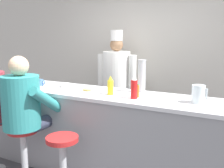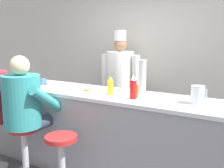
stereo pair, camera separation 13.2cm
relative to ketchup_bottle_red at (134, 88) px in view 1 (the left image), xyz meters
The scene contains 14 objects.
wall_back 1.85m from the ketchup_bottle_red, 107.23° to the left, with size 10.00×0.06×2.70m.
diner_counter 0.85m from the ketchup_bottle_red, 167.73° to the left, with size 3.10×0.70×1.04m.
ketchup_bottle_red is the anchor object (origin of this frame).
mustard_bottle_yellow 0.32m from the ketchup_bottle_red, behind, with size 0.07×0.07×0.22m.
hot_sauce_bottle_orange 0.09m from the ketchup_bottle_red, 84.35° to the left, with size 0.04×0.04×0.14m.
water_pitcher_clear 0.66m from the ketchup_bottle_red, 11.14° to the left, with size 0.15×0.13×0.18m.
breakfast_plate 0.64m from the ketchup_bottle_red, behind, with size 0.26×0.26×0.05m.
cereal_bowl 1.09m from the ketchup_bottle_red, behind, with size 0.14×0.14×0.05m.
coffee_mug_blue 1.44m from the ketchup_bottle_red, behind, with size 0.13×0.08×0.09m.
coffee_mug_tan 2.00m from the ketchup_bottle_red, behind, with size 0.13×0.08×0.08m.
cup_stack_steel 0.36m from the ketchup_bottle_red, 98.73° to the left, with size 0.10×0.10×0.39m.
diner_seated_teal 1.27m from the ketchup_bottle_red, 157.73° to the right, with size 0.65×0.64×1.49m.
empty_stool_round 1.05m from the ketchup_bottle_red, 138.94° to the right, with size 0.34×0.34×0.67m.
cook_in_whites_near 1.59m from the ketchup_bottle_red, 124.14° to the left, with size 0.71×0.45×1.81m.
Camera 1 is at (1.64, -2.32, 1.69)m, focal length 42.00 mm.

